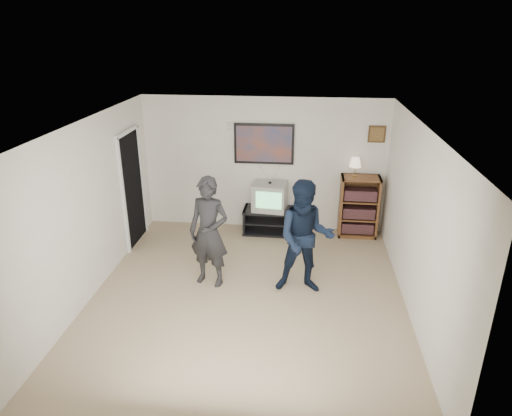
% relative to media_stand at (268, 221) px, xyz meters
% --- Properties ---
extents(room_shell, '(4.51, 5.00, 2.51)m').
position_rel_media_stand_xyz_m(room_shell, '(-0.12, -1.88, 1.02)').
color(room_shell, '#978560').
rests_on(room_shell, ground).
extents(media_stand, '(0.94, 0.53, 0.47)m').
position_rel_media_stand_xyz_m(media_stand, '(0.00, 0.00, 0.00)').
color(media_stand, black).
rests_on(media_stand, room_shell).
extents(crt_television, '(0.64, 0.56, 0.51)m').
position_rel_media_stand_xyz_m(crt_television, '(0.02, 0.00, 0.49)').
color(crt_television, '#A3A39E').
rests_on(crt_television, media_stand).
extents(bookshelf, '(0.70, 0.40, 1.14)m').
position_rel_media_stand_xyz_m(bookshelf, '(1.65, 0.05, 0.34)').
color(bookshelf, '#58311A').
rests_on(bookshelf, room_shell).
extents(table_lamp, '(0.22, 0.22, 0.34)m').
position_rel_media_stand_xyz_m(table_lamp, '(1.53, 0.08, 1.08)').
color(table_lamp, '#FFDFC1').
rests_on(table_lamp, bookshelf).
extents(person_tall, '(0.70, 0.54, 1.69)m').
position_rel_media_stand_xyz_m(person_tall, '(-0.73, -1.91, 0.61)').
color(person_tall, black).
rests_on(person_tall, room_shell).
extents(person_short, '(0.85, 0.68, 1.71)m').
position_rel_media_stand_xyz_m(person_short, '(0.68, -1.97, 0.62)').
color(person_short, black).
rests_on(person_short, room_shell).
extents(controller_left, '(0.07, 0.13, 0.04)m').
position_rel_media_stand_xyz_m(controller_left, '(-0.79, -1.67, 0.97)').
color(controller_left, white).
rests_on(controller_left, person_tall).
extents(controller_right, '(0.08, 0.12, 0.03)m').
position_rel_media_stand_xyz_m(controller_right, '(0.67, -1.79, 0.73)').
color(controller_right, white).
rests_on(controller_right, person_short).
extents(poster, '(1.10, 0.03, 0.75)m').
position_rel_media_stand_xyz_m(poster, '(-0.12, 0.25, 1.42)').
color(poster, black).
rests_on(poster, room_shell).
extents(air_vent, '(0.28, 0.02, 0.14)m').
position_rel_media_stand_xyz_m(air_vent, '(-0.67, 0.25, 1.72)').
color(air_vent, white).
rests_on(air_vent, room_shell).
extents(small_picture, '(0.30, 0.03, 0.30)m').
position_rel_media_stand_xyz_m(small_picture, '(1.88, 0.25, 1.65)').
color(small_picture, '#442F15').
rests_on(small_picture, room_shell).
extents(doorway, '(0.03, 0.85, 2.00)m').
position_rel_media_stand_xyz_m(doorway, '(-2.35, -0.63, 0.77)').
color(doorway, black).
rests_on(doorway, room_shell).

